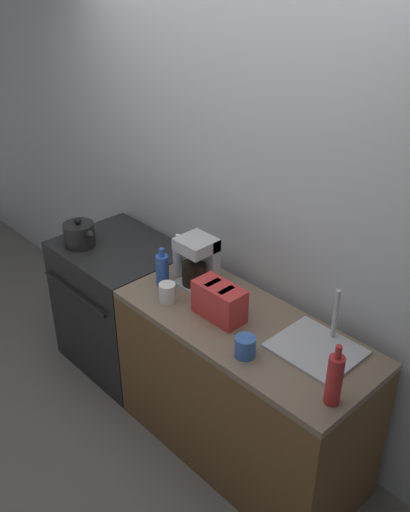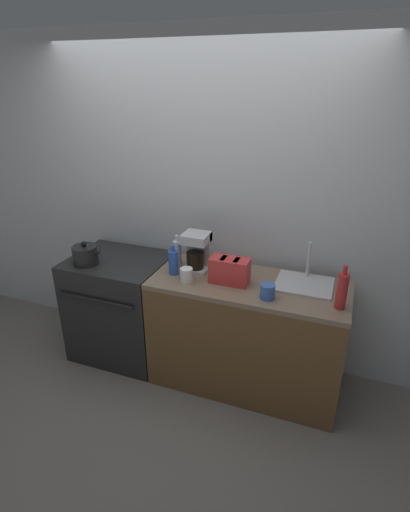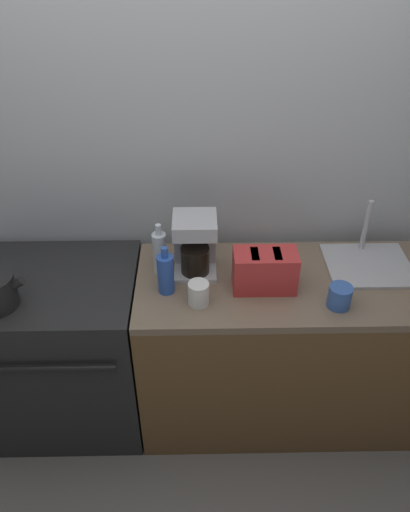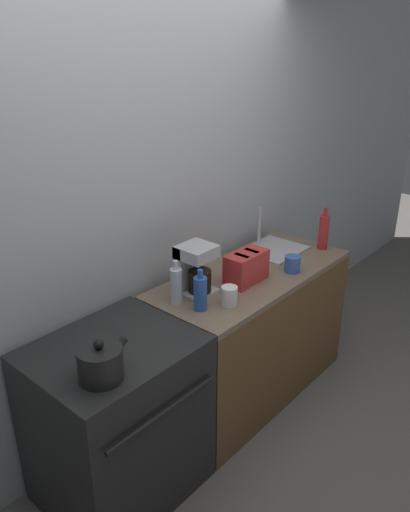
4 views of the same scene
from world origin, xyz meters
The scene contains 13 objects.
ground_plane centered at (0.00, 0.00, 0.00)m, with size 12.00×12.00×0.00m, color slate.
wall_back centered at (0.00, 0.70, 1.30)m, with size 8.00×0.05×2.60m.
stove centered at (-0.60, 0.32, 0.46)m, with size 0.78×0.68×0.89m.
counter_block centered at (0.51, 0.31, 0.44)m, with size 1.42×0.61×0.89m.
kettle centered at (-0.78, 0.16, 0.97)m, with size 0.25×0.20×0.19m.
toaster centered at (0.37, 0.26, 0.98)m, with size 0.28×0.14×0.19m.
coffee_maker centered at (0.07, 0.40, 1.04)m, with size 0.19×0.19×0.29m.
sink_tray centered at (0.88, 0.41, 0.91)m, with size 0.40×0.34×0.28m.
bottle_blue centered at (-0.06, 0.24, 0.99)m, with size 0.07×0.07×0.23m.
bottle_clear centered at (-0.09, 0.39, 1.00)m, with size 0.07×0.07×0.25m.
bottle_red centered at (1.14, 0.17, 1.01)m, with size 0.07×0.07×0.30m.
cup_blue centered at (0.68, 0.13, 0.94)m, with size 0.10×0.10×0.10m.
cup_white centered at (0.08, 0.16, 0.94)m, with size 0.09×0.09×0.11m.
Camera 4 is at (-1.82, -1.32, 2.22)m, focal length 35.00 mm.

